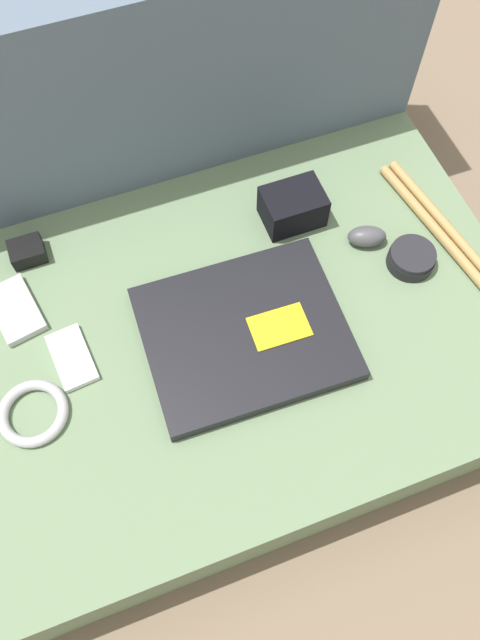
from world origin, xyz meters
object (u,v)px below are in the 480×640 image
at_px(phone_black, 15,310).
at_px(laptop, 244,334).
at_px(camera_pouch, 293,207).
at_px(computer_mouse, 367,236).
at_px(speaker_puck, 411,258).
at_px(charger_brick, 27,252).
at_px(phone_silver, 72,358).

bearing_deg(phone_black, laptop, -38.17).
bearing_deg(laptop, camera_pouch, 51.40).
xyz_separation_m(computer_mouse, camera_pouch, (-0.10, 0.09, 0.01)).
relative_size(speaker_puck, charger_brick, 1.41).
bearing_deg(computer_mouse, speaker_puck, -32.47).
bearing_deg(phone_silver, charger_brick, 90.92).
xyz_separation_m(phone_silver, phone_black, (-0.07, 0.11, 0.00)).
xyz_separation_m(computer_mouse, charger_brick, (-0.54, 0.17, -0.00)).
bearing_deg(camera_pouch, phone_silver, -162.97).
height_order(speaker_puck, phone_silver, speaker_puck).
relative_size(speaker_puck, phone_black, 0.65).
distance_m(laptop, phone_silver, 0.27).
xyz_separation_m(speaker_puck, phone_silver, (-0.57, 0.03, -0.01)).
height_order(phone_silver, phone_black, phone_black).
height_order(phone_silver, charger_brick, charger_brick).
height_order(computer_mouse, camera_pouch, camera_pouch).
bearing_deg(charger_brick, phone_silver, -83.58).
height_order(phone_silver, camera_pouch, camera_pouch).
distance_m(phone_black, charger_brick, 0.11).
bearing_deg(charger_brick, speaker_puck, -21.62).
height_order(computer_mouse, charger_brick, computer_mouse).
bearing_deg(phone_silver, camera_pouch, 11.54).
xyz_separation_m(camera_pouch, charger_brick, (-0.44, 0.08, -0.02)).
relative_size(computer_mouse, charger_brick, 1.33).
xyz_separation_m(phone_silver, charger_brick, (-0.02, 0.21, 0.01)).
distance_m(laptop, speaker_puck, 0.31).
bearing_deg(phone_black, charger_brick, 55.76).
height_order(computer_mouse, phone_silver, computer_mouse).
distance_m(phone_silver, camera_pouch, 0.44).
bearing_deg(camera_pouch, charger_brick, 169.76).
xyz_separation_m(laptop, phone_black, (-0.33, 0.17, -0.01)).
relative_size(phone_black, camera_pouch, 1.19).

